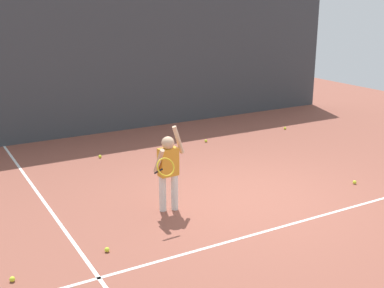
# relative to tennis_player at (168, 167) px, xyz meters

# --- Properties ---
(ground_plane) EXTENTS (20.00, 20.00, 0.00)m
(ground_plane) POSITION_rel_tennis_player_xyz_m (1.44, -0.15, -0.73)
(ground_plane) COLOR brown
(court_line_baseline) EXTENTS (9.00, 0.05, 0.00)m
(court_line_baseline) POSITION_rel_tennis_player_xyz_m (1.44, -1.34, -0.72)
(court_line_baseline) COLOR white
(court_line_baseline) RESTS_ON ground
(court_line_sideline) EXTENTS (0.05, 9.00, 0.00)m
(court_line_sideline) POSITION_rel_tennis_player_xyz_m (-1.63, 0.85, -0.72)
(court_line_sideline) COLOR white
(court_line_sideline) RESTS_ON ground
(back_fence_windscreen) EXTENTS (12.32, 0.08, 3.26)m
(back_fence_windscreen) POSITION_rel_tennis_player_xyz_m (1.44, 5.01, 0.90)
(back_fence_windscreen) COLOR #383D42
(back_fence_windscreen) RESTS_ON ground
(fence_post_2) EXTENTS (0.09, 0.09, 3.41)m
(fence_post_2) POSITION_rel_tennis_player_xyz_m (1.44, 5.07, 0.98)
(fence_post_2) COLOR slate
(fence_post_2) RESTS_ON ground
(fence_post_3) EXTENTS (0.09, 0.09, 3.41)m
(fence_post_3) POSITION_rel_tennis_player_xyz_m (4.45, 5.07, 0.98)
(fence_post_3) COLOR slate
(fence_post_3) RESTS_ON ground
(fence_post_4) EXTENTS (0.09, 0.09, 3.41)m
(fence_post_4) POSITION_rel_tennis_player_xyz_m (7.45, 5.07, 0.98)
(fence_post_4) COLOR slate
(fence_post_4) RESTS_ON ground
(tennis_player) EXTENTS (0.69, 0.60, 1.35)m
(tennis_player) POSITION_rel_tennis_player_xyz_m (0.00, 0.00, 0.00)
(tennis_player) COLOR silver
(tennis_player) RESTS_ON ground
(tennis_ball_0) EXTENTS (0.07, 0.07, 0.07)m
(tennis_ball_0) POSITION_rel_tennis_player_xyz_m (1.23, 2.01, -0.69)
(tennis_ball_0) COLOR #CCE033
(tennis_ball_0) RESTS_ON ground
(tennis_ball_2) EXTENTS (0.07, 0.07, 0.07)m
(tennis_ball_2) POSITION_rel_tennis_player_xyz_m (-0.03, 3.09, -0.69)
(tennis_ball_2) COLOR #CCE033
(tennis_ball_2) RESTS_ON ground
(tennis_ball_3) EXTENTS (0.07, 0.07, 0.07)m
(tennis_ball_3) POSITION_rel_tennis_player_xyz_m (-2.54, -0.91, -0.69)
(tennis_ball_3) COLOR #CCE033
(tennis_ball_3) RESTS_ON ground
(tennis_ball_4) EXTENTS (0.07, 0.07, 0.07)m
(tennis_ball_4) POSITION_rel_tennis_player_xyz_m (-1.32, -0.79, -0.69)
(tennis_ball_4) COLOR #CCE033
(tennis_ball_4) RESTS_ON ground
(tennis_ball_5) EXTENTS (0.07, 0.07, 0.07)m
(tennis_ball_5) POSITION_rel_tennis_player_xyz_m (4.85, 3.00, -0.69)
(tennis_ball_5) COLOR #CCE033
(tennis_ball_5) RESTS_ON ground
(tennis_ball_6) EXTENTS (0.07, 0.07, 0.07)m
(tennis_ball_6) POSITION_rel_tennis_player_xyz_m (2.50, 3.00, -0.69)
(tennis_ball_6) COLOR #CCE033
(tennis_ball_6) RESTS_ON ground
(tennis_ball_7) EXTENTS (0.07, 0.07, 0.07)m
(tennis_ball_7) POSITION_rel_tennis_player_xyz_m (3.44, -0.63, -0.69)
(tennis_ball_7) COLOR #CCE033
(tennis_ball_7) RESTS_ON ground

